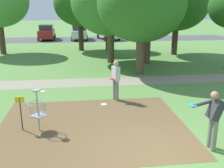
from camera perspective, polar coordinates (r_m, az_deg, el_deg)
ground_plane at (r=7.26m, az=10.66°, el=-15.57°), size 160.00×160.00×0.00m
dirt_tee_pad at (r=8.82m, az=-4.32°, el=-9.18°), size 6.27×5.03×0.01m
disc_golf_basket at (r=8.53m, az=-16.49°, el=-5.29°), size 0.98×0.58×1.39m
player_foreground_watching at (r=10.86m, az=0.84°, el=1.27°), size 0.45×0.50×1.71m
player_throwing at (r=7.57m, az=21.59°, el=-6.71°), size 1.12×0.46×1.71m
frisbee_near_basket at (r=10.62m, az=-1.81°, el=-4.53°), size 0.26×0.26×0.02m
frisbee_mid_grass at (r=12.65m, az=-15.01°, el=-1.61°), size 0.23×0.23×0.02m
tree_near_left at (r=15.23m, az=6.54°, el=17.14°), size 5.03×5.03×6.17m
tree_near_right at (r=24.21m, az=-7.12°, el=17.15°), size 4.64×4.64×6.14m
tree_mid_center at (r=18.48m, az=-0.30°, el=17.69°), size 5.44×5.44×6.53m
tree_far_left at (r=22.46m, az=14.24°, el=16.87°), size 5.12×5.12×6.34m
tree_far_center at (r=18.28m, az=8.15°, el=17.44°), size 4.76×4.76×6.21m
tree_far_right at (r=24.32m, az=-0.96°, el=16.09°), size 3.60×3.60×5.20m
parking_lot_strip at (r=33.41m, az=-3.67°, el=9.91°), size 36.00×6.00×0.01m
parked_car_leftmost at (r=33.52m, az=-14.26°, el=11.05°), size 2.08×4.25×1.84m
parked_car_center_left at (r=32.84m, az=-7.22°, el=11.31°), size 2.03×4.23×1.84m
parked_car_center_right at (r=32.75m, az=-0.85°, el=11.42°), size 2.74×4.51×1.84m
gravel_path at (r=13.97m, az=1.49°, el=0.64°), size 40.00×1.62×0.00m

